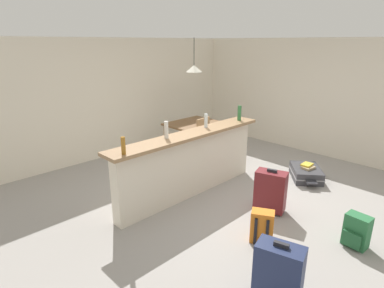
# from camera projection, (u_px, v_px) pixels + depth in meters

# --- Properties ---
(ground_plane) EXTENTS (13.00, 13.00, 0.05)m
(ground_plane) POSITION_uv_depth(u_px,v_px,m) (225.00, 195.00, 5.28)
(ground_plane) COLOR gray
(wall_back) EXTENTS (6.60, 0.10, 2.50)m
(wall_back) POSITION_uv_depth(u_px,v_px,m) (120.00, 97.00, 6.95)
(wall_back) COLOR silver
(wall_back) RESTS_ON ground_plane
(wall_right) EXTENTS (0.10, 6.00, 2.50)m
(wall_right) POSITION_uv_depth(u_px,v_px,m) (303.00, 96.00, 7.13)
(wall_right) COLOR silver
(wall_right) RESTS_ON ground_plane
(partition_half_wall) EXTENTS (2.80, 0.20, 1.00)m
(partition_half_wall) POSITION_uv_depth(u_px,v_px,m) (190.00, 166.00, 5.10)
(partition_half_wall) COLOR silver
(partition_half_wall) RESTS_ON ground_plane
(bar_countertop) EXTENTS (2.96, 0.40, 0.05)m
(bar_countertop) POSITION_uv_depth(u_px,v_px,m) (190.00, 135.00, 4.94)
(bar_countertop) COLOR #93704C
(bar_countertop) RESTS_ON partition_half_wall
(bottle_amber) EXTENTS (0.06, 0.06, 0.23)m
(bottle_amber) POSITION_uv_depth(u_px,v_px,m) (123.00, 146.00, 3.98)
(bottle_amber) COLOR #9E661E
(bottle_amber) RESTS_ON bar_countertop
(bottle_white) EXTENTS (0.06, 0.06, 0.26)m
(bottle_white) POSITION_uv_depth(u_px,v_px,m) (166.00, 130.00, 4.64)
(bottle_white) COLOR silver
(bottle_white) RESTS_ON bar_countertop
(bottle_clear) EXTENTS (0.06, 0.06, 0.23)m
(bottle_clear) POSITION_uv_depth(u_px,v_px,m) (206.00, 121.00, 5.23)
(bottle_clear) COLOR silver
(bottle_clear) RESTS_ON bar_countertop
(bottle_green) EXTENTS (0.07, 0.07, 0.27)m
(bottle_green) POSITION_uv_depth(u_px,v_px,m) (239.00, 113.00, 5.71)
(bottle_green) COLOR #2D6B38
(bottle_green) RESTS_ON bar_countertop
(dining_table) EXTENTS (1.10, 0.80, 0.74)m
(dining_table) POSITION_uv_depth(u_px,v_px,m) (192.00, 127.00, 6.90)
(dining_table) COLOR brown
(dining_table) RESTS_ON ground_plane
(dining_chair_near_partition) EXTENTS (0.44, 0.44, 0.93)m
(dining_chair_near_partition) POSITION_uv_depth(u_px,v_px,m) (207.00, 138.00, 6.51)
(dining_chair_near_partition) COLOR #9E754C
(dining_chair_near_partition) RESTS_ON ground_plane
(pendant_lamp) EXTENTS (0.34, 0.34, 0.73)m
(pendant_lamp) POSITION_uv_depth(u_px,v_px,m) (194.00, 69.00, 6.57)
(pendant_lamp) COLOR black
(suitcase_flat_charcoal) EXTENTS (0.85, 0.82, 0.22)m
(suitcase_flat_charcoal) POSITION_uv_depth(u_px,v_px,m) (306.00, 173.00, 5.81)
(suitcase_flat_charcoal) COLOR #38383D
(suitcase_flat_charcoal) RESTS_ON ground_plane
(suitcase_upright_navy) EXTENTS (0.35, 0.49, 0.67)m
(suitcase_upright_navy) POSITION_uv_depth(u_px,v_px,m) (278.00, 274.00, 2.98)
(suitcase_upright_navy) COLOR #1E284C
(suitcase_upright_navy) RESTS_ON ground_plane
(backpack_green) EXTENTS (0.27, 0.29, 0.42)m
(backpack_green) POSITION_uv_depth(u_px,v_px,m) (356.00, 232.00, 3.86)
(backpack_green) COLOR #286B3D
(backpack_green) RESTS_ON ground_plane
(backpack_orange) EXTENTS (0.32, 0.33, 0.42)m
(backpack_orange) POSITION_uv_depth(u_px,v_px,m) (262.00, 227.00, 3.97)
(backpack_orange) COLOR orange
(backpack_orange) RESTS_ON ground_plane
(suitcase_upright_maroon) EXTENTS (0.36, 0.49, 0.67)m
(suitcase_upright_maroon) POSITION_uv_depth(u_px,v_px,m) (270.00, 191.00, 4.63)
(suitcase_upright_maroon) COLOR maroon
(suitcase_upright_maroon) RESTS_ON ground_plane
(book_stack) EXTENTS (0.28, 0.23, 0.07)m
(book_stack) POSITION_uv_depth(u_px,v_px,m) (308.00, 166.00, 5.75)
(book_stack) COLOR tan
(book_stack) RESTS_ON suitcase_flat_charcoal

